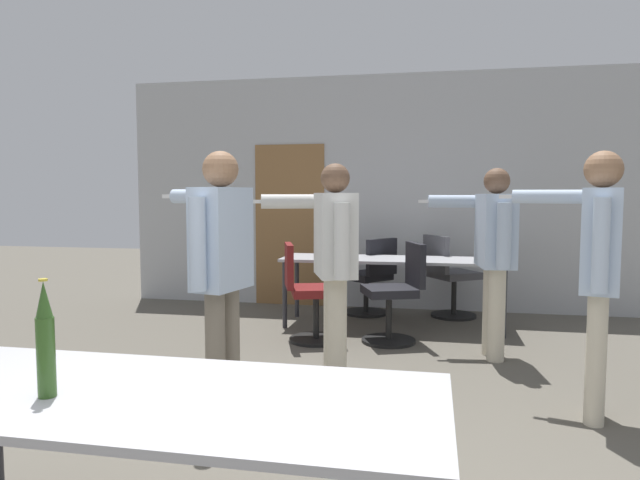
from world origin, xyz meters
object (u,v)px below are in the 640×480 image
office_chair_mid_tucked (371,279)px  office_chair_near_pushed (308,295)px  person_right_polo (333,252)px  office_chair_side_rolled (449,278)px  office_chair_far_right (397,295)px  person_far_watching (494,246)px  beer_bottle (45,341)px  person_left_plaid (597,258)px  person_center_tall (220,257)px

office_chair_mid_tucked → office_chair_near_pushed: bearing=-158.3°
person_right_polo → office_chair_near_pushed: (-0.43, 1.06, -0.53)m
office_chair_side_rolled → office_chair_far_right: office_chair_far_right is taller
person_far_watching → office_chair_mid_tucked: size_ratio=1.80×
office_chair_side_rolled → office_chair_near_pushed: bearing=-79.6°
person_far_watching → person_right_polo: size_ratio=0.99×
person_far_watching → office_chair_near_pushed: bearing=75.8°
office_chair_mid_tucked → beer_bottle: beer_bottle is taller
office_chair_far_right → person_left_plaid: bearing=-162.0°
office_chair_side_rolled → beer_bottle: bearing=-51.0°
person_center_tall → person_left_plaid: size_ratio=1.00×
office_chair_mid_tucked → office_chair_far_right: bearing=-121.1°
person_far_watching → office_chair_far_right: 1.06m
person_far_watching → office_chair_mid_tucked: (-1.23, 1.54, -0.56)m
person_far_watching → office_chair_near_pushed: 1.78m
person_left_plaid → office_chair_far_right: 2.22m
person_center_tall → office_chair_near_pushed: person_center_tall is taller
person_center_tall → person_right_polo: bearing=-23.0°
person_center_tall → person_far_watching: bearing=-35.6°
person_center_tall → office_chair_side_rolled: (1.52, 3.26, -0.58)m
office_chair_side_rolled → beer_bottle: beer_bottle is taller
person_right_polo → office_chair_side_rolled: size_ratio=1.74×
person_far_watching → office_chair_far_right: size_ratio=1.72×
office_chair_side_rolled → person_right_polo: bearing=-55.6°
person_far_watching → office_chair_side_rolled: 1.70m
office_chair_side_rolled → office_chair_far_right: (-0.52, -1.22, 0.00)m
person_left_plaid → beer_bottle: person_left_plaid is taller
office_chair_far_right → office_chair_mid_tucked: bearing=-2.9°
person_left_plaid → office_chair_far_right: size_ratio=1.77×
office_chair_far_right → person_far_watching: bearing=-133.9°
office_chair_far_right → office_chair_near_pushed: bearing=78.7°
person_left_plaid → office_chair_side_rolled: bearing=30.6°
office_chair_mid_tucked → beer_bottle: (-0.57, -4.95, 0.51)m
person_center_tall → office_chair_mid_tucked: person_center_tall is taller
person_center_tall → person_left_plaid: 2.36m
office_chair_near_pushed → person_center_tall: bearing=-22.7°
person_center_tall → office_chair_far_right: size_ratio=1.77×
office_chair_near_pushed → office_chair_side_rolled: bearing=117.0°
person_center_tall → office_chair_side_rolled: person_center_tall is taller
office_chair_near_pushed → person_right_polo: bearing=4.0°
person_far_watching → person_center_tall: 2.49m
person_far_watching → person_center_tall: person_center_tall is taller
office_chair_near_pushed → beer_bottle: (-0.11, -3.64, 0.48)m
person_right_polo → office_chair_near_pushed: bearing=2.9°
person_center_tall → office_chair_side_rolled: size_ratio=1.78×
person_right_polo → person_left_plaid: (1.75, -0.47, 0.05)m
office_chair_near_pushed → office_chair_far_right: size_ratio=0.99×
office_chair_side_rolled → beer_bottle: size_ratio=2.34×
person_center_tall → office_chair_far_right: person_center_tall is taller
office_chair_mid_tucked → office_chair_far_right: office_chair_far_right is taller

